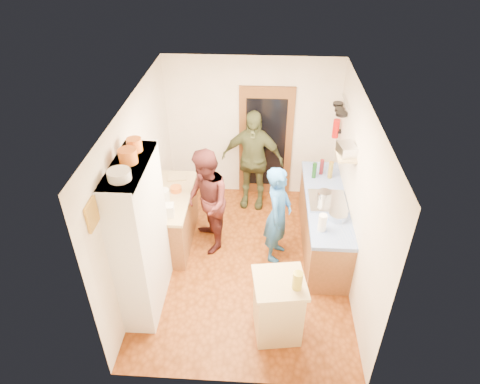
# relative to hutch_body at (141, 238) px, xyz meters

# --- Properties ---
(floor) EXTENTS (3.00, 4.00, 0.02)m
(floor) POSITION_rel_hutch_body_xyz_m (1.30, 0.80, -1.11)
(floor) COLOR brown
(floor) RESTS_ON ground
(ceiling) EXTENTS (3.00, 4.00, 0.02)m
(ceiling) POSITION_rel_hutch_body_xyz_m (1.30, 0.80, 1.51)
(ceiling) COLOR silver
(ceiling) RESTS_ON ground
(wall_back) EXTENTS (3.00, 0.02, 2.60)m
(wall_back) POSITION_rel_hutch_body_xyz_m (1.30, 2.81, 0.20)
(wall_back) COLOR silver
(wall_back) RESTS_ON ground
(wall_front) EXTENTS (3.00, 0.02, 2.60)m
(wall_front) POSITION_rel_hutch_body_xyz_m (1.30, -1.21, 0.20)
(wall_front) COLOR silver
(wall_front) RESTS_ON ground
(wall_left) EXTENTS (0.02, 4.00, 2.60)m
(wall_left) POSITION_rel_hutch_body_xyz_m (-0.21, 0.80, 0.20)
(wall_left) COLOR silver
(wall_left) RESTS_ON ground
(wall_right) EXTENTS (0.02, 4.00, 2.60)m
(wall_right) POSITION_rel_hutch_body_xyz_m (2.81, 0.80, 0.20)
(wall_right) COLOR silver
(wall_right) RESTS_ON ground
(door_frame) EXTENTS (0.95, 0.06, 2.10)m
(door_frame) POSITION_rel_hutch_body_xyz_m (1.55, 2.77, -0.05)
(door_frame) COLOR brown
(door_frame) RESTS_ON ground
(door_glass) EXTENTS (0.70, 0.02, 1.70)m
(door_glass) POSITION_rel_hutch_body_xyz_m (1.55, 2.74, -0.05)
(door_glass) COLOR black
(door_glass) RESTS_ON door_frame
(hutch_body) EXTENTS (0.40, 1.20, 2.20)m
(hutch_body) POSITION_rel_hutch_body_xyz_m (0.00, 0.00, 0.00)
(hutch_body) COLOR silver
(hutch_body) RESTS_ON ground
(hutch_top_shelf) EXTENTS (0.40, 1.14, 0.04)m
(hutch_top_shelf) POSITION_rel_hutch_body_xyz_m (0.00, 0.00, 1.08)
(hutch_top_shelf) COLOR silver
(hutch_top_shelf) RESTS_ON hutch_body
(plate_stack) EXTENTS (0.25, 0.25, 0.11)m
(plate_stack) POSITION_rel_hutch_body_xyz_m (0.00, -0.31, 1.15)
(plate_stack) COLOR white
(plate_stack) RESTS_ON hutch_top_shelf
(orange_pot_a) EXTENTS (0.21, 0.21, 0.17)m
(orange_pot_a) POSITION_rel_hutch_body_xyz_m (0.00, 0.04, 1.18)
(orange_pot_a) COLOR orange
(orange_pot_a) RESTS_ON hutch_top_shelf
(orange_pot_b) EXTENTS (0.18, 0.18, 0.16)m
(orange_pot_b) POSITION_rel_hutch_body_xyz_m (0.00, 0.31, 1.18)
(orange_pot_b) COLOR orange
(orange_pot_b) RESTS_ON hutch_top_shelf
(left_counter_base) EXTENTS (0.60, 1.40, 0.85)m
(left_counter_base) POSITION_rel_hutch_body_xyz_m (0.10, 1.25, -0.68)
(left_counter_base) COLOR brown
(left_counter_base) RESTS_ON ground
(left_counter_top) EXTENTS (0.64, 1.44, 0.05)m
(left_counter_top) POSITION_rel_hutch_body_xyz_m (0.10, 1.25, -0.23)
(left_counter_top) COLOR #D1B57B
(left_counter_top) RESTS_ON left_counter_base
(toaster) EXTENTS (0.26, 0.19, 0.18)m
(toaster) POSITION_rel_hutch_body_xyz_m (0.15, 0.75, -0.11)
(toaster) COLOR white
(toaster) RESTS_ON left_counter_top
(kettle) EXTENTS (0.20, 0.20, 0.20)m
(kettle) POSITION_rel_hutch_body_xyz_m (0.05, 1.10, -0.10)
(kettle) COLOR white
(kettle) RESTS_ON left_counter_top
(orange_bowl) EXTENTS (0.18, 0.18, 0.08)m
(orange_bowl) POSITION_rel_hutch_body_xyz_m (0.18, 1.37, -0.16)
(orange_bowl) COLOR orange
(orange_bowl) RESTS_ON left_counter_top
(chopping_board) EXTENTS (0.34, 0.27, 0.02)m
(chopping_board) POSITION_rel_hutch_body_xyz_m (0.12, 1.76, -0.19)
(chopping_board) COLOR #D1B57B
(chopping_board) RESTS_ON left_counter_top
(right_counter_base) EXTENTS (0.60, 2.20, 0.84)m
(right_counter_base) POSITION_rel_hutch_body_xyz_m (2.50, 1.30, -0.68)
(right_counter_base) COLOR brown
(right_counter_base) RESTS_ON ground
(right_counter_top) EXTENTS (0.62, 2.22, 0.06)m
(right_counter_top) POSITION_rel_hutch_body_xyz_m (2.50, 1.30, -0.23)
(right_counter_top) COLOR #022FA6
(right_counter_top) RESTS_ON right_counter_base
(hob) EXTENTS (0.55, 0.58, 0.04)m
(hob) POSITION_rel_hutch_body_xyz_m (2.50, 1.22, -0.18)
(hob) COLOR silver
(hob) RESTS_ON right_counter_top
(pot_on_hob) EXTENTS (0.21, 0.21, 0.13)m
(pot_on_hob) POSITION_rel_hutch_body_xyz_m (2.45, 1.24, -0.09)
(pot_on_hob) COLOR silver
(pot_on_hob) RESTS_ON hob
(bottle_a) EXTENTS (0.09, 0.09, 0.27)m
(bottle_a) POSITION_rel_hutch_body_xyz_m (2.35, 1.91, -0.07)
(bottle_a) COLOR #143F14
(bottle_a) RESTS_ON right_counter_top
(bottle_b) EXTENTS (0.08, 0.08, 0.27)m
(bottle_b) POSITION_rel_hutch_body_xyz_m (2.48, 2.02, -0.07)
(bottle_b) COLOR #591419
(bottle_b) RESTS_ON right_counter_top
(bottle_c) EXTENTS (0.09, 0.09, 0.29)m
(bottle_c) POSITION_rel_hutch_body_xyz_m (2.61, 1.91, -0.05)
(bottle_c) COLOR olive
(bottle_c) RESTS_ON right_counter_top
(paper_towel) EXTENTS (0.12, 0.12, 0.25)m
(paper_towel) POSITION_rel_hutch_body_xyz_m (2.35, 0.56, -0.07)
(paper_towel) COLOR white
(paper_towel) RESTS_ON right_counter_top
(mixing_bowl) EXTENTS (0.33, 0.33, 0.10)m
(mixing_bowl) POSITION_rel_hutch_body_xyz_m (2.60, 0.82, -0.15)
(mixing_bowl) COLOR silver
(mixing_bowl) RESTS_ON right_counter_top
(island_base) EXTENTS (0.63, 0.63, 0.86)m
(island_base) POSITION_rel_hutch_body_xyz_m (1.76, -0.45, -0.67)
(island_base) COLOR #D1B57B
(island_base) RESTS_ON ground
(island_top) EXTENTS (0.70, 0.70, 0.05)m
(island_top) POSITION_rel_hutch_body_xyz_m (1.76, -0.45, -0.22)
(island_top) COLOR #D1B57B
(island_top) RESTS_ON island_base
(cutting_board) EXTENTS (0.39, 0.33, 0.02)m
(cutting_board) POSITION_rel_hutch_body_xyz_m (1.71, -0.40, -0.21)
(cutting_board) COLOR white
(cutting_board) RESTS_ON island_top
(oil_jar) EXTENTS (0.13, 0.13, 0.24)m
(oil_jar) POSITION_rel_hutch_body_xyz_m (1.96, -0.54, -0.07)
(oil_jar) COLOR #AD9E2D
(oil_jar) RESTS_ON island_top
(pan_rail) EXTENTS (0.02, 0.65, 0.02)m
(pan_rail) POSITION_rel_hutch_body_xyz_m (2.76, 2.33, 0.95)
(pan_rail) COLOR silver
(pan_rail) RESTS_ON wall_right
(pan_hang_a) EXTENTS (0.18, 0.18, 0.05)m
(pan_hang_a) POSITION_rel_hutch_body_xyz_m (2.70, 2.15, 0.82)
(pan_hang_a) COLOR black
(pan_hang_a) RESTS_ON pan_rail
(pan_hang_b) EXTENTS (0.16, 0.16, 0.05)m
(pan_hang_b) POSITION_rel_hutch_body_xyz_m (2.70, 2.35, 0.80)
(pan_hang_b) COLOR black
(pan_hang_b) RESTS_ON pan_rail
(pan_hang_c) EXTENTS (0.17, 0.17, 0.05)m
(pan_hang_c) POSITION_rel_hutch_body_xyz_m (2.70, 2.55, 0.81)
(pan_hang_c) COLOR black
(pan_hang_c) RESTS_ON pan_rail
(wall_shelf) EXTENTS (0.26, 0.42, 0.03)m
(wall_shelf) POSITION_rel_hutch_body_xyz_m (2.67, 1.25, 0.60)
(wall_shelf) COLOR #D1B57B
(wall_shelf) RESTS_ON wall_right
(radio) EXTENTS (0.27, 0.34, 0.15)m
(radio) POSITION_rel_hutch_body_xyz_m (2.67, 1.25, 0.69)
(radio) COLOR silver
(radio) RESTS_ON wall_shelf
(ext_bracket) EXTENTS (0.06, 0.10, 0.04)m
(ext_bracket) POSITION_rel_hutch_body_xyz_m (2.77, 2.50, 0.35)
(ext_bracket) COLOR black
(ext_bracket) RESTS_ON wall_right
(fire_extinguisher) EXTENTS (0.11, 0.11, 0.32)m
(fire_extinguisher) POSITION_rel_hutch_body_xyz_m (2.71, 2.50, 0.40)
(fire_extinguisher) COLOR red
(fire_extinguisher) RESTS_ON wall_right
(picture_frame) EXTENTS (0.03, 0.25, 0.30)m
(picture_frame) POSITION_rel_hutch_body_xyz_m (-0.18, -0.75, 0.95)
(picture_frame) COLOR gold
(picture_frame) RESTS_ON wall_left
(person_hob) EXTENTS (0.52, 0.66, 1.59)m
(person_hob) POSITION_rel_hutch_body_xyz_m (1.79, 0.98, -0.31)
(person_hob) COLOR #235BA5
(person_hob) RESTS_ON ground
(person_left) EXTENTS (0.89, 1.01, 1.72)m
(person_left) POSITION_rel_hutch_body_xyz_m (0.69, 1.21, -0.24)
(person_left) COLOR #401918
(person_left) RESTS_ON ground
(person_back) EXTENTS (1.12, 0.58, 1.84)m
(person_back) POSITION_rel_hutch_body_xyz_m (1.34, 2.37, -0.18)
(person_back) COLOR #3E4325
(person_back) RESTS_ON ground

